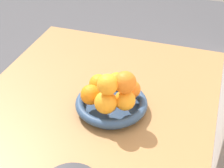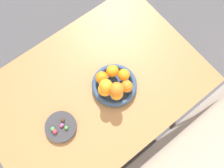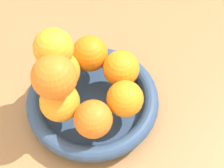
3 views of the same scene
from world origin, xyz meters
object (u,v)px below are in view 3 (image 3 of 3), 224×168
orange_5 (125,99)px  orange_7 (53,48)px  dining_table (77,92)px  orange_6 (54,77)px  fruit_bowl (93,101)px  orange_2 (60,71)px  orange_4 (93,119)px  orange_1 (90,54)px  orange_0 (121,68)px  orange_3 (60,102)px

orange_5 → orange_7: (0.11, 0.01, 0.07)m
dining_table → orange_6: bearing=114.7°
fruit_bowl → orange_5: orange_5 is taller
fruit_bowl → orange_2: orange_2 is taller
orange_2 → orange_4: (-0.09, 0.05, -0.00)m
orange_1 → orange_6: size_ratio=0.95×
orange_6 → orange_7: (0.03, -0.04, 0.00)m
orange_2 → orange_5: 0.12m
dining_table → orange_1: size_ratio=17.88×
dining_table → orange_5: orange_5 is taller
orange_0 → orange_3: bearing=61.7°
fruit_bowl → orange_6: orange_6 is taller
orange_4 → orange_2: bearing=-29.3°
orange_3 → orange_5: orange_3 is taller
orange_0 → orange_4: orange_0 is taller
dining_table → orange_7: bearing=108.6°
fruit_bowl → orange_4: 0.08m
orange_7 → orange_0: bearing=-145.0°
fruit_bowl → orange_1: size_ratio=3.63×
orange_2 → orange_6: bearing=122.6°
orange_4 → orange_6: (0.06, -0.00, 0.07)m
dining_table → orange_2: bearing=108.1°
orange_0 → orange_6: orange_6 is taller
dining_table → orange_7: (-0.02, 0.07, 0.23)m
orange_5 → orange_0: bearing=-57.5°
orange_4 → orange_3: bearing=-1.7°
orange_1 → orange_3: bearing=93.5°
orange_2 → orange_6: 0.08m
dining_table → orange_0: (-0.11, 0.01, 0.16)m
orange_0 → orange_5: size_ratio=1.04×
orange_4 → orange_7: (0.09, -0.05, 0.07)m
orange_6 → orange_1: bearing=-86.6°
orange_1 → orange_3: same height
fruit_bowl → orange_4: size_ratio=3.80×
orange_6 → orange_7: same height
fruit_bowl → orange_0: bearing=-118.3°
orange_1 → orange_5: size_ratio=1.06×
orange_3 → orange_7: (0.03, -0.04, 0.07)m
orange_3 → orange_2: bearing=-57.8°
orange_2 → orange_5: orange_2 is taller
orange_4 → orange_7: orange_7 is taller
orange_6 → orange_7: bearing=-56.2°
orange_2 → orange_4: bearing=150.7°
orange_0 → orange_3: (0.05, 0.10, 0.00)m
orange_3 → orange_6: size_ratio=0.96×
orange_4 → orange_5: 0.06m
orange_4 → orange_6: 0.09m
orange_2 → orange_6: orange_6 is taller
orange_0 → orange_1: bearing=-3.4°
orange_0 → orange_5: bearing=122.5°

